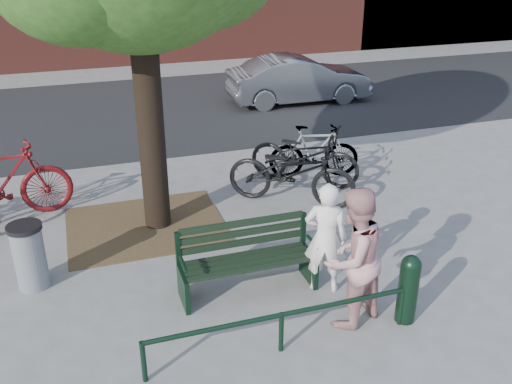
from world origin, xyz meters
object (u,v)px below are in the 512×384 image
object	(u,v)px
park_bench	(246,256)
parked_car	(299,79)
person_right	(352,258)
bicycle_c	(291,172)
litter_bin	(29,256)
bollard	(408,286)
person_left	(326,238)

from	to	relation	value
park_bench	parked_car	bearing A→B (deg)	63.58
person_right	bicycle_c	xyz separation A→B (m)	(0.53, 3.21, -0.29)
parked_car	person_right	bearing A→B (deg)	162.94
litter_bin	parked_car	xyz separation A→B (m)	(6.58, 7.04, 0.17)
person_right	parked_car	distance (m)	9.48
bollard	parked_car	xyz separation A→B (m)	(2.36, 9.19, 0.15)
person_left	person_right	world-z (taller)	person_right
bollard	bicycle_c	distance (m)	3.43
park_bench	person_right	world-z (taller)	person_right
parked_car	person_left	bearing A→B (deg)	161.47
person_right	litter_bin	xyz separation A→B (m)	(-3.58, 1.95, -0.41)
park_bench	litter_bin	world-z (taller)	park_bench
person_left	bicycle_c	distance (m)	2.56
person_right	bicycle_c	bearing A→B (deg)	-121.04
person_right	bollard	xyz separation A→B (m)	(0.65, -0.21, -0.39)
park_bench	bicycle_c	distance (m)	2.65
person_left	person_right	bearing A→B (deg)	119.25
person_right	bollard	world-z (taller)	person_right
person_right	litter_bin	bearing A→B (deg)	-50.21
bollard	litter_bin	bearing A→B (deg)	153.00
bicycle_c	parked_car	bearing A→B (deg)	11.49
litter_bin	bicycle_c	world-z (taller)	bicycle_c
park_bench	litter_bin	xyz separation A→B (m)	(-2.63, 0.92, -0.02)
bicycle_c	person_right	bearing A→B (deg)	-154.65
person_right	bicycle_c	world-z (taller)	person_right
bollard	litter_bin	distance (m)	4.75
bollard	person_right	bearing A→B (deg)	162.19
person_left	litter_bin	size ratio (longest dim) A/B	1.66
person_left	bicycle_c	world-z (taller)	person_left
bollard	parked_car	size ratio (longest dim) A/B	0.23
parked_car	litter_bin	bearing A→B (deg)	138.35
person_right	parked_car	size ratio (longest dim) A/B	0.46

